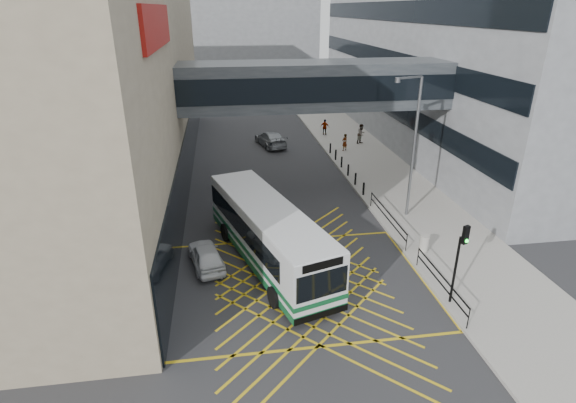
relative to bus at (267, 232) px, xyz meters
name	(u,v)px	position (x,y,z in m)	size (l,w,h in m)	color
ground	(300,283)	(1.32, -2.31, -1.70)	(120.00, 120.00, 0.00)	#333335
building_whsmith	(2,76)	(-16.66, 13.69, 6.30)	(24.17, 42.00, 16.00)	gray
building_right	(505,34)	(25.31, 21.69, 8.30)	(24.09, 44.00, 20.00)	gray
building_far	(225,30)	(-0.68, 57.69, 7.30)	(28.00, 16.00, 18.00)	gray
skybridge	(315,85)	(4.32, 9.69, 5.80)	(20.00, 4.10, 3.00)	#3B4146
pavement	(377,170)	(10.32, 12.69, -1.62)	(6.00, 54.00, 0.16)	#A9A49B
box_junction	(300,283)	(1.32, -2.31, -1.69)	(12.00, 9.00, 0.01)	gold
bus	(267,232)	(0.00, 0.00, 0.00)	(5.74, 11.55, 3.17)	silver
car_white	(206,255)	(-3.18, -0.02, -1.07)	(1.60, 3.91, 1.24)	white
car_dark	(262,205)	(0.27, 5.76, -1.02)	(1.70, 4.35, 1.36)	#232228
car_silver	(271,138)	(2.56, 21.32, -0.94)	(2.04, 4.83, 1.50)	#94989C
traffic_light	(460,254)	(7.71, -5.07, 0.98)	(0.31, 0.46, 3.86)	black
street_lamp	(412,140)	(9.12, 4.06, 3.36)	(1.92, 0.82, 8.60)	slate
litter_bin	(424,243)	(8.44, -0.40, -1.09)	(0.51, 0.51, 0.89)	#ADA89E
kerb_railings	(409,241)	(7.47, -0.53, -0.82)	(0.05, 12.54, 1.00)	black
bollards	(345,166)	(7.57, 12.69, -1.09)	(0.14, 10.14, 0.90)	black
pedestrian_a	(345,142)	(9.04, 18.25, -0.76)	(0.62, 0.44, 1.55)	gray
pedestrian_b	(361,134)	(11.23, 20.30, -0.60)	(0.92, 0.53, 1.88)	gray
pedestrian_c	(325,127)	(8.49, 24.00, -0.74)	(0.94, 0.45, 1.60)	gray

